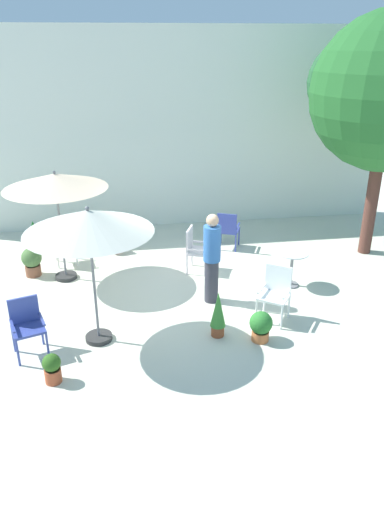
# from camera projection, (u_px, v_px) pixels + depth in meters

# --- Properties ---
(ground_plane) EXTENTS (60.00, 60.00, 0.00)m
(ground_plane) POSITION_uv_depth(u_px,v_px,m) (193.00, 294.00, 9.58)
(ground_plane) COLOR beige
(villa_facade) EXTENTS (11.08, 0.30, 4.90)m
(villa_facade) POSITION_uv_depth(u_px,v_px,m) (168.00, 131.00, 12.34)
(villa_facade) COLOR silver
(villa_facade) RESTS_ON ground
(patio_umbrella_0) EXTENTS (2.01, 2.01, 2.28)m
(patio_umbrella_0) POSITION_uv_depth(u_px,v_px,m) (55.00, 183.00, 9.38)
(patio_umbrella_0) COLOR #2D2D2D
(patio_umbrella_0) RESTS_ON ground
(patio_umbrella_1) EXTENTS (1.97, 1.97, 2.32)m
(patio_umbrella_1) POSITION_uv_depth(u_px,v_px,m) (88.00, 223.00, 7.29)
(patio_umbrella_1) COLOR #2D2D2D
(patio_umbrella_1) RESTS_ON ground
(cafe_table_0) EXTENTS (0.63, 0.63, 0.73)m
(cafe_table_0) POSITION_uv_depth(u_px,v_px,m) (292.00, 263.00, 9.71)
(cafe_table_0) COLOR silver
(cafe_table_0) RESTS_ON ground
(patio_chair_0) EXTENTS (0.60, 0.58, 0.93)m
(patio_chair_0) POSITION_uv_depth(u_px,v_px,m) (27.00, 323.00, 7.59)
(patio_chair_0) COLOR #364596
(patio_chair_0) RESTS_ON ground
(patio_chair_1) EXTENTS (0.66, 0.66, 0.99)m
(patio_chair_1) POSITION_uv_depth(u_px,v_px,m) (276.00, 290.00, 8.53)
(patio_chair_1) COLOR white
(patio_chair_1) RESTS_ON ground
(patio_chair_2) EXTENTS (0.52, 0.52, 0.87)m
(patio_chair_2) POSITION_uv_depth(u_px,v_px,m) (61.00, 243.00, 10.66)
(patio_chair_2) COLOR white
(patio_chair_2) RESTS_ON ground
(patio_chair_3) EXTENTS (0.57, 0.61, 0.96)m
(patio_chair_3) POSITION_uv_depth(u_px,v_px,m) (194.00, 247.00, 10.33)
(patio_chair_3) COLOR silver
(patio_chair_3) RESTS_ON ground
(patio_chair_4) EXTENTS (0.63, 0.63, 0.91)m
(patio_chair_4) POSITION_uv_depth(u_px,v_px,m) (228.00, 228.00, 11.42)
(patio_chair_4) COLOR #344195
(patio_chair_4) RESTS_ON ground
(potted_plant_0) EXTENTS (0.41, 0.41, 0.74)m
(potted_plant_0) POSITION_uv_depth(u_px,v_px,m) (34.00, 235.00, 11.36)
(potted_plant_0) COLOR brown
(potted_plant_0) RESTS_ON ground
(potted_plant_1) EXTENTS (0.42, 0.42, 0.62)m
(potted_plant_1) POSITION_uv_depth(u_px,v_px,m) (32.00, 261.00, 10.20)
(potted_plant_1) COLOR brown
(potted_plant_1) RESTS_ON ground
(potted_plant_2) EXTENTS (0.38, 0.38, 0.52)m
(potted_plant_2) POSITION_uv_depth(u_px,v_px,m) (261.00, 326.00, 8.00)
(potted_plant_2) COLOR #C66E3B
(potted_plant_2) RESTS_ON ground
(potted_plant_3) EXTENTS (0.27, 0.27, 0.47)m
(potted_plant_3) POSITION_uv_depth(u_px,v_px,m) (52.00, 368.00, 7.03)
(potted_plant_3) COLOR #B14F2F
(potted_plant_3) RESTS_ON ground
(potted_plant_4) EXTENTS (0.26, 0.26, 0.82)m
(potted_plant_4) POSITION_uv_depth(u_px,v_px,m) (218.00, 313.00, 8.07)
(potted_plant_4) COLOR #984A2A
(potted_plant_4) RESTS_ON ground
(potted_plant_5) EXTENTS (0.42, 0.42, 0.62)m
(potted_plant_5) POSITION_uv_depth(u_px,v_px,m) (114.00, 238.00, 11.33)
(potted_plant_5) COLOR #A84934
(potted_plant_5) RESTS_ON ground
(standing_person) EXTENTS (0.45, 0.45, 1.74)m
(standing_person) POSITION_uv_depth(u_px,v_px,m) (212.00, 257.00, 8.97)
(standing_person) COLOR #33333D
(standing_person) RESTS_ON ground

